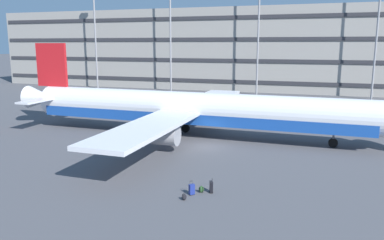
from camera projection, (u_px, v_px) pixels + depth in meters
ground_plane at (205, 146)px, 38.28m from camera, size 600.00×600.00×0.00m
terminal_structure at (273, 49)px, 86.98m from camera, size 130.49×19.12×17.55m
airliner at (190, 110)px, 41.98m from camera, size 43.50×35.30×10.06m
light_mast_far_left at (95, 31)px, 85.00m from camera, size 1.80×0.50×22.22m
light_mast_left at (170, 19)px, 79.10m from camera, size 1.80×0.50×26.42m
light_mast_center_left at (259, 20)px, 73.61m from camera, size 1.80×0.50×25.58m
light_mast_center_right at (378, 17)px, 67.19m from camera, size 1.80×0.50×25.68m
suitcase_large at (211, 187)px, 26.18m from camera, size 0.33×0.43×1.01m
suitcase_laid_flat at (192, 189)px, 25.80m from camera, size 0.42×0.43×0.97m
backpack_purple at (201, 189)px, 26.24m from camera, size 0.41×0.33×0.52m
backpack_upright at (184, 197)px, 24.95m from camera, size 0.37×0.35×0.48m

